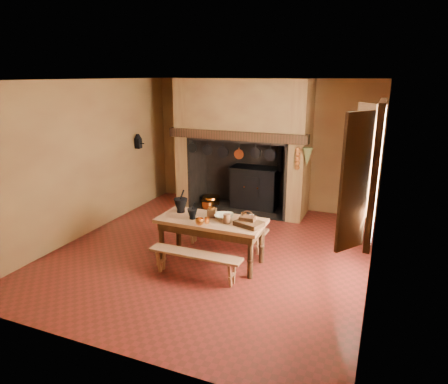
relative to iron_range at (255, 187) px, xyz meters
The scene contains 28 objects.
floor 2.50m from the iron_range, 89.02° to the right, with size 5.50×5.50×0.00m, color maroon.
ceiling 3.37m from the iron_range, 89.02° to the right, with size 5.50×5.50×0.00m, color silver.
back_wall 0.97m from the iron_range, 82.10° to the left, with size 5.00×0.02×2.80m, color olive.
wall_left 3.59m from the iron_range, 135.12° to the right, with size 0.02×5.50×2.80m, color olive.
wall_right 3.65m from the iron_range, 43.91° to the right, with size 0.02×5.50×2.80m, color olive.
wall_front 5.28m from the iron_range, 89.54° to the right, with size 5.00×0.02×2.80m, color olive.
chimney_breast 1.36m from the iron_range, 151.95° to the right, with size 2.95×0.96×2.80m.
iron_range is the anchor object (origin of this frame).
hearth_pans 1.10m from the iron_range, 167.25° to the right, with size 0.51×0.62×0.20m.
hanging_pans 1.12m from the iron_range, 115.02° to the right, with size 1.92×0.29×0.27m.
onion_string 1.49m from the iron_range, 32.25° to the right, with size 0.12×0.10×0.46m, color #A54D1E, non-canonical shape.
herb_bunch 1.65m from the iron_range, 28.28° to the right, with size 0.20×0.20×0.35m, color brown.
window 3.91m from the iron_range, 49.98° to the right, with size 0.39×1.75×1.76m.
wall_coffee_mill 2.74m from the iron_range, 159.32° to the right, with size 0.23×0.16×0.31m.
work_table 2.81m from the iron_range, 86.14° to the right, with size 1.67×0.74×0.72m.
bench_front 3.39m from the iron_range, 86.80° to the right, with size 1.41×0.25×0.40m.
bench_back 2.25m from the iron_range, 85.16° to the right, with size 1.48×0.26×0.42m.
mortar_large 2.75m from the iron_range, 98.45° to the right, with size 0.23×0.23×0.38m.
mortar_small 2.92m from the iron_range, 91.67° to the right, with size 0.16×0.16×0.28m.
coffee_grinder 2.73m from the iron_range, 86.65° to the right, with size 0.19×0.16×0.21m.
brass_mug_a 3.00m from the iron_range, 86.21° to the right, with size 0.08×0.08×0.09m, color orange.
brass_mug_b 2.66m from the iron_range, 75.99° to the right, with size 0.08×0.08×0.09m, color orange.
mixing_bowl 2.75m from the iron_range, 82.29° to the right, with size 0.30×0.30×0.07m, color #BEB692.
stoneware_crock 2.93m from the iron_range, 80.57° to the right, with size 0.11×0.11×0.14m, color brown.
glass_jar 2.85m from the iron_range, 73.21° to the right, with size 0.07×0.07×0.13m, color beige.
wicker_basket 2.93m from the iron_range, 74.38° to the right, with size 0.23×0.16×0.22m.
wooden_tray 2.98m from the iron_range, 73.90° to the right, with size 0.39×0.28×0.07m, color #3E2413.
brass_cup 3.11m from the iron_range, 87.58° to the right, with size 0.13×0.13×0.10m, color orange.
Camera 1 is at (2.53, -5.65, 2.88)m, focal length 32.00 mm.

